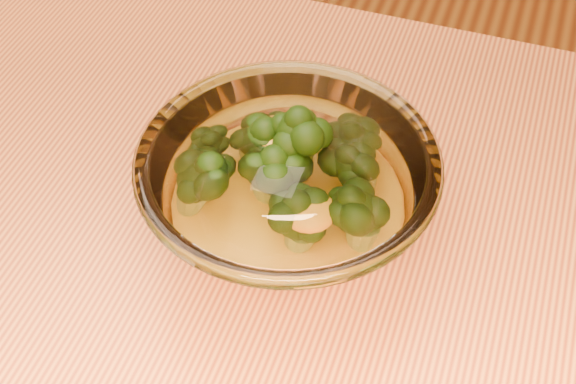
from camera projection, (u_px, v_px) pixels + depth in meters
The scene contains 4 objects.
table at pixel (130, 379), 0.63m from camera, with size 1.20×0.80×0.75m.
glass_bowl at pixel (288, 196), 0.56m from camera, with size 0.21×0.21×0.09m.
cheese_sauce at pixel (288, 214), 0.58m from camera, with size 0.12×0.12×0.03m, color gold.
broccoli_heap at pixel (286, 173), 0.56m from camera, with size 0.15×0.13×0.08m.
Camera 1 is at (0.22, -0.26, 1.22)m, focal length 50.00 mm.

